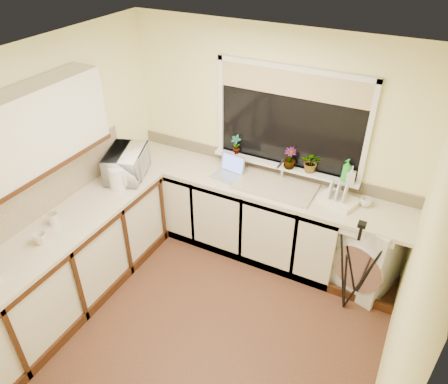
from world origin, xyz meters
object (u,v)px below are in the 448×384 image
tripod (352,268)px  soap_bottle_green (347,170)px  plant_d (312,162)px  cup_back (366,202)px  washing_machine (365,248)px  kettle (117,178)px  dish_rack (338,200)px  plant_c (290,158)px  laptop (229,170)px  soap_bottle_clear (351,175)px  steel_jar (54,219)px  cup_left (40,239)px  microwave (127,164)px  plant_a (236,145)px

tripod → soap_bottle_green: soap_bottle_green is taller
plant_d → cup_back: bearing=-12.4°
washing_machine → kettle: size_ratio=3.95×
cup_back → dish_rack: bearing=-165.9°
dish_rack → plant_c: 0.65m
cup_back → kettle: bearing=-160.4°
laptop → soap_bottle_clear: soap_bottle_clear is taller
plant_d → steel_jar: bearing=-137.1°
cup_back → cup_left: size_ratio=1.01×
steel_jar → cup_left: size_ratio=1.08×
dish_rack → cup_left: cup_left is taller
microwave → plant_d: plant_d is taller
washing_machine → microwave: size_ratio=1.64×
washing_machine → cup_back: size_ratio=7.94×
washing_machine → cup_left: cup_left is taller
dish_rack → tripod: tripod is taller
plant_a → cup_left: size_ratio=1.99×
plant_a → dish_rack: bearing=-9.0°
laptop → soap_bottle_clear: (1.24, 0.20, 0.18)m
kettle → plant_a: size_ratio=1.02×
kettle → soap_bottle_clear: size_ratio=1.24×
plant_a → soap_bottle_green: (1.21, -0.01, 0.01)m
tripod → microwave: bearing=161.7°
kettle → microwave: bearing=103.3°
soap_bottle_green → cup_left: bearing=-137.1°
kettle → laptop: bearing=39.3°
cup_left → tripod: bearing=28.9°
soap_bottle_green → plant_c: bearing=-178.1°
steel_jar → cup_back: (2.47, 1.60, -0.02)m
washing_machine → kettle: 2.62m
tripod → soap_bottle_clear: size_ratio=5.82×
plant_a → soap_bottle_clear: bearing=-1.1°
plant_a → soap_bottle_clear: size_ratio=1.21×
soap_bottle_green → cup_back: (0.25, -0.12, -0.23)m
cup_left → soap_bottle_clear: bearing=41.9°
tripod → washing_machine: bearing=64.8°
laptop → soap_bottle_green: soap_bottle_green is taller
kettle → dish_rack: (2.10, 0.77, -0.09)m
cup_back → cup_left: cup_left is taller
washing_machine → soap_bottle_green: size_ratio=3.71×
tripod → steel_jar: size_ratio=8.87×
soap_bottle_clear → tripod: bearing=-67.4°
plant_a → soap_bottle_green: 1.21m
kettle → plant_a: 1.32m
plant_a → cup_left: bearing=-114.7°
washing_machine → kettle: kettle is taller
plant_a → cup_back: 1.49m
kettle → plant_c: bearing=31.8°
laptop → dish_rack: laptop is taller
laptop → tripod: size_ratio=0.31×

